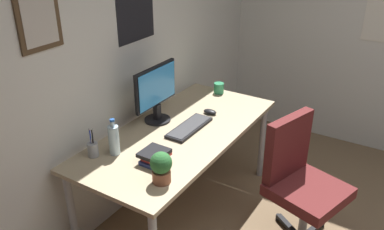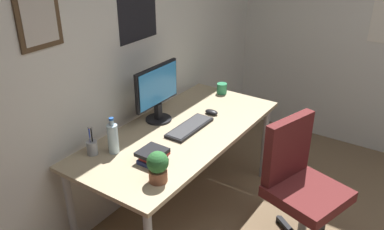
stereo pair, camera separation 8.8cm
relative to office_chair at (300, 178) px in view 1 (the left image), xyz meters
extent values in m
cube|color=silver|center=(-0.42, 1.34, 0.77)|extent=(4.40, 0.08, 2.60)
cube|color=#4C3823|center=(-0.90, 1.29, 1.10)|extent=(0.28, 0.02, 0.34)
cube|color=beige|center=(-0.90, 1.28, 1.10)|extent=(0.22, 0.00, 0.28)
cube|color=black|center=(-0.08, 1.29, 1.07)|extent=(0.40, 0.01, 0.56)
cube|color=tan|center=(-0.17, 0.86, 0.19)|extent=(1.71, 0.79, 0.03)
cylinder|color=#9EA0A5|center=(0.62, 0.52, -0.18)|extent=(0.05, 0.05, 0.70)
cylinder|color=#9EA0A5|center=(-0.96, 1.20, -0.18)|extent=(0.05, 0.05, 0.70)
cylinder|color=#9EA0A5|center=(0.62, 1.20, -0.18)|extent=(0.05, 0.05, 0.70)
cube|color=#591E1E|center=(-0.02, -0.08, -0.07)|extent=(0.57, 0.57, 0.08)
cube|color=#591E1E|center=(0.04, 0.12, 0.20)|extent=(0.42, 0.19, 0.45)
cylinder|color=#9EA0A5|center=(-0.02, -0.08, -0.32)|extent=(0.07, 0.07, 0.42)
cube|color=black|center=(0.11, -0.12, -0.49)|extent=(0.28, 0.12, 0.03)
cylinder|color=black|center=(0.24, -0.16, -0.51)|extent=(0.05, 0.05, 0.04)
cube|color=black|center=(0.06, 0.04, -0.49)|extent=(0.19, 0.25, 0.03)
cylinder|color=black|center=(0.14, 0.15, -0.51)|extent=(0.05, 0.05, 0.04)
cylinder|color=black|center=(-0.13, 1.10, 0.21)|extent=(0.20, 0.20, 0.01)
cube|color=black|center=(-0.13, 1.10, 0.28)|extent=(0.05, 0.04, 0.12)
cube|color=black|center=(-0.13, 1.10, 0.49)|extent=(0.46, 0.02, 0.30)
cube|color=#338CD8|center=(-0.13, 1.08, 0.49)|extent=(0.43, 0.00, 0.27)
cube|color=black|center=(-0.12, 0.82, 0.22)|extent=(0.43, 0.15, 0.02)
cube|color=#38383A|center=(-0.12, 0.82, 0.23)|extent=(0.41, 0.13, 0.00)
ellipsoid|color=black|center=(0.18, 0.81, 0.22)|extent=(0.06, 0.11, 0.04)
cylinder|color=silver|center=(-0.67, 1.05, 0.30)|extent=(0.07, 0.07, 0.20)
cylinder|color=silver|center=(-0.67, 1.05, 0.42)|extent=(0.03, 0.03, 0.04)
cylinder|color=#2659B2|center=(-0.67, 1.05, 0.45)|extent=(0.03, 0.03, 0.01)
cylinder|color=#2D8C59|center=(0.60, 0.96, 0.25)|extent=(0.09, 0.09, 0.09)
torus|color=#2D8C59|center=(0.65, 0.96, 0.25)|extent=(0.05, 0.01, 0.05)
cylinder|color=brown|center=(-0.76, 0.60, 0.24)|extent=(0.11, 0.11, 0.07)
sphere|color=#2D6B33|center=(-0.76, 0.60, 0.33)|extent=(0.13, 0.13, 0.13)
ellipsoid|color=#287A38|center=(-0.79, 0.63, 0.33)|extent=(0.07, 0.08, 0.02)
ellipsoid|color=#287A38|center=(-0.73, 0.63, 0.34)|extent=(0.07, 0.08, 0.02)
ellipsoid|color=#287A38|center=(-0.79, 0.57, 0.35)|extent=(0.08, 0.07, 0.02)
cylinder|color=#9EA0A5|center=(-0.76, 1.15, 0.25)|extent=(0.07, 0.07, 0.09)
cylinder|color=#263FBF|center=(-0.77, 1.15, 0.33)|extent=(0.01, 0.01, 0.13)
cylinder|color=red|center=(-0.77, 1.15, 0.33)|extent=(0.01, 0.01, 0.13)
cylinder|color=black|center=(-0.76, 1.14, 0.33)|extent=(0.01, 0.01, 0.13)
cylinder|color=#9EA0A5|center=(-0.75, 1.15, 0.33)|extent=(0.01, 0.03, 0.14)
cylinder|color=#9EA0A5|center=(-0.77, 1.15, 0.33)|extent=(0.01, 0.02, 0.14)
cube|color=navy|center=(-0.60, 0.77, 0.22)|extent=(0.19, 0.11, 0.03)
cube|color=#B22D28|center=(-0.60, 0.76, 0.24)|extent=(0.17, 0.12, 0.03)
cube|color=black|center=(-0.61, 0.77, 0.27)|extent=(0.17, 0.16, 0.03)
camera|label=1|loc=(-2.30, -0.57, 1.58)|focal=37.25mm
camera|label=2|loc=(-2.25, -0.64, 1.58)|focal=37.25mm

